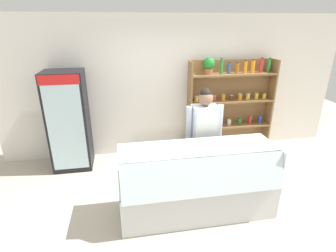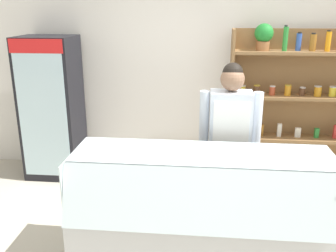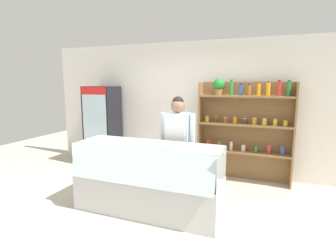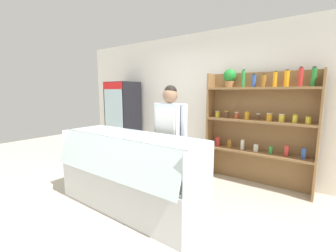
% 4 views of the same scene
% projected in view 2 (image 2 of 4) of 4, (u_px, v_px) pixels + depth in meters
% --- Properties ---
extents(back_wall, '(6.80, 0.10, 2.70)m').
position_uv_depth(back_wall, '(214.00, 70.00, 4.80)').
color(back_wall, white).
rests_on(back_wall, ground).
extents(drinks_fridge, '(0.67, 0.59, 1.79)m').
position_uv_depth(drinks_fridge, '(52.00, 108.00, 4.74)').
color(drinks_fridge, black).
rests_on(drinks_fridge, ground).
extents(shelving_unit, '(1.72, 0.29, 1.94)m').
position_uv_depth(shelving_unit, '(298.00, 97.00, 4.53)').
color(shelving_unit, olive).
rests_on(shelving_unit, ground).
extents(deli_display_case, '(2.12, 0.77, 1.01)m').
position_uv_depth(deli_display_case, '(199.00, 231.00, 3.17)').
color(deli_display_case, silver).
rests_on(deli_display_case, ground).
extents(shop_clerk, '(0.57, 0.25, 1.66)m').
position_uv_depth(shop_clerk, '(230.00, 136.00, 3.49)').
color(shop_clerk, '#383D51').
rests_on(shop_clerk, ground).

